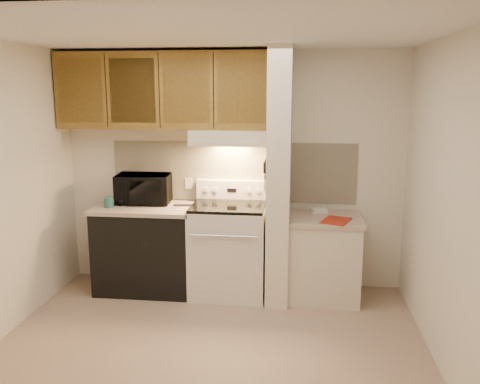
# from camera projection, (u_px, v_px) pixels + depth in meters

# --- Properties ---
(floor) EXTENTS (3.60, 3.60, 0.00)m
(floor) POSITION_uv_depth(u_px,v_px,m) (210.00, 347.00, 4.22)
(floor) COLOR tan
(floor) RESTS_ON ground
(ceiling) EXTENTS (3.60, 3.60, 0.00)m
(ceiling) POSITION_uv_depth(u_px,v_px,m) (206.00, 34.00, 3.72)
(ceiling) COLOR white
(ceiling) RESTS_ON wall_back
(wall_back) EXTENTS (3.60, 2.50, 0.02)m
(wall_back) POSITION_uv_depth(u_px,v_px,m) (233.00, 170.00, 5.43)
(wall_back) COLOR silver
(wall_back) RESTS_ON floor
(wall_right) EXTENTS (0.02, 3.00, 2.50)m
(wall_right) POSITION_uv_depth(u_px,v_px,m) (447.00, 206.00, 3.77)
(wall_right) COLOR silver
(wall_right) RESTS_ON floor
(backsplash) EXTENTS (2.60, 0.02, 0.63)m
(backsplash) POSITION_uv_depth(u_px,v_px,m) (233.00, 172.00, 5.42)
(backsplash) COLOR #F3E9CB
(backsplash) RESTS_ON wall_back
(range_body) EXTENTS (0.76, 0.65, 0.92)m
(range_body) POSITION_uv_depth(u_px,v_px,m) (229.00, 251.00, 5.25)
(range_body) COLOR silver
(range_body) RESTS_ON floor
(oven_window) EXTENTS (0.50, 0.01, 0.30)m
(oven_window) POSITION_uv_depth(u_px,v_px,m) (224.00, 257.00, 4.94)
(oven_window) COLOR black
(oven_window) RESTS_ON range_body
(oven_handle) EXTENTS (0.65, 0.02, 0.02)m
(oven_handle) POSITION_uv_depth(u_px,v_px,m) (224.00, 236.00, 4.85)
(oven_handle) COLOR silver
(oven_handle) RESTS_ON range_body
(cooktop) EXTENTS (0.74, 0.64, 0.03)m
(cooktop) POSITION_uv_depth(u_px,v_px,m) (229.00, 206.00, 5.16)
(cooktop) COLOR black
(cooktop) RESTS_ON range_body
(range_backguard) EXTENTS (0.76, 0.08, 0.20)m
(range_backguard) POSITION_uv_depth(u_px,v_px,m) (232.00, 189.00, 5.41)
(range_backguard) COLOR silver
(range_backguard) RESTS_ON range_body
(range_display) EXTENTS (0.10, 0.01, 0.04)m
(range_display) POSITION_uv_depth(u_px,v_px,m) (232.00, 190.00, 5.37)
(range_display) COLOR black
(range_display) RESTS_ON range_backguard
(range_knob_left_outer) EXTENTS (0.05, 0.02, 0.05)m
(range_knob_left_outer) POSITION_uv_depth(u_px,v_px,m) (206.00, 190.00, 5.40)
(range_knob_left_outer) COLOR silver
(range_knob_left_outer) RESTS_ON range_backguard
(range_knob_left_inner) EXTENTS (0.05, 0.02, 0.05)m
(range_knob_left_inner) POSITION_uv_depth(u_px,v_px,m) (215.00, 190.00, 5.39)
(range_knob_left_inner) COLOR silver
(range_knob_left_inner) RESTS_ON range_backguard
(range_knob_right_inner) EXTENTS (0.05, 0.02, 0.05)m
(range_knob_right_inner) POSITION_uv_depth(u_px,v_px,m) (249.00, 191.00, 5.35)
(range_knob_right_inner) COLOR silver
(range_knob_right_inner) RESTS_ON range_backguard
(range_knob_right_outer) EXTENTS (0.05, 0.02, 0.05)m
(range_knob_right_outer) POSITION_uv_depth(u_px,v_px,m) (258.00, 191.00, 5.34)
(range_knob_right_outer) COLOR silver
(range_knob_right_outer) RESTS_ON range_backguard
(dishwasher_front) EXTENTS (1.00, 0.63, 0.87)m
(dishwasher_front) POSITION_uv_depth(u_px,v_px,m) (147.00, 250.00, 5.37)
(dishwasher_front) COLOR black
(dishwasher_front) RESTS_ON floor
(left_countertop) EXTENTS (1.04, 0.67, 0.04)m
(left_countertop) POSITION_uv_depth(u_px,v_px,m) (145.00, 208.00, 5.28)
(left_countertop) COLOR #BAA694
(left_countertop) RESTS_ON dishwasher_front
(spoon_rest) EXTENTS (0.22, 0.10, 0.01)m
(spoon_rest) POSITION_uv_depth(u_px,v_px,m) (184.00, 205.00, 5.28)
(spoon_rest) COLOR black
(spoon_rest) RESTS_ON left_countertop
(teal_jar) EXTENTS (0.12, 0.12, 0.11)m
(teal_jar) POSITION_uv_depth(u_px,v_px,m) (109.00, 202.00, 5.20)
(teal_jar) COLOR #265C58
(teal_jar) RESTS_ON left_countertop
(outlet) EXTENTS (0.08, 0.01, 0.12)m
(outlet) POSITION_uv_depth(u_px,v_px,m) (189.00, 183.00, 5.49)
(outlet) COLOR beige
(outlet) RESTS_ON backsplash
(microwave) EXTENTS (0.59, 0.42, 0.31)m
(microwave) POSITION_uv_depth(u_px,v_px,m) (144.00, 189.00, 5.38)
(microwave) COLOR black
(microwave) RESTS_ON left_countertop
(partition_pillar) EXTENTS (0.22, 0.70, 2.50)m
(partition_pillar) POSITION_uv_depth(u_px,v_px,m) (279.00, 177.00, 5.03)
(partition_pillar) COLOR silver
(partition_pillar) RESTS_ON floor
(pillar_trim) EXTENTS (0.01, 0.70, 0.04)m
(pillar_trim) POSITION_uv_depth(u_px,v_px,m) (268.00, 171.00, 5.03)
(pillar_trim) COLOR olive
(pillar_trim) RESTS_ON partition_pillar
(knife_strip) EXTENTS (0.02, 0.42, 0.04)m
(knife_strip) POSITION_uv_depth(u_px,v_px,m) (267.00, 170.00, 4.98)
(knife_strip) COLOR black
(knife_strip) RESTS_ON partition_pillar
(knife_blade_a) EXTENTS (0.01, 0.03, 0.16)m
(knife_blade_a) POSITION_uv_depth(u_px,v_px,m) (264.00, 183.00, 4.86)
(knife_blade_a) COLOR silver
(knife_blade_a) RESTS_ON knife_strip
(knife_handle_a) EXTENTS (0.02, 0.02, 0.10)m
(knife_handle_a) POSITION_uv_depth(u_px,v_px,m) (264.00, 168.00, 4.81)
(knife_handle_a) COLOR black
(knife_handle_a) RESTS_ON knife_strip
(knife_blade_b) EXTENTS (0.01, 0.04, 0.18)m
(knife_blade_b) POSITION_uv_depth(u_px,v_px,m) (265.00, 183.00, 4.93)
(knife_blade_b) COLOR silver
(knife_blade_b) RESTS_ON knife_strip
(knife_handle_b) EXTENTS (0.02, 0.02, 0.10)m
(knife_handle_b) POSITION_uv_depth(u_px,v_px,m) (265.00, 166.00, 4.90)
(knife_handle_b) COLOR black
(knife_handle_b) RESTS_ON knife_strip
(knife_blade_c) EXTENTS (0.01, 0.04, 0.20)m
(knife_blade_c) POSITION_uv_depth(u_px,v_px,m) (265.00, 182.00, 5.00)
(knife_blade_c) COLOR silver
(knife_blade_c) RESTS_ON knife_strip
(knife_handle_c) EXTENTS (0.02, 0.02, 0.10)m
(knife_handle_c) POSITION_uv_depth(u_px,v_px,m) (266.00, 165.00, 4.98)
(knife_handle_c) COLOR black
(knife_handle_c) RESTS_ON knife_strip
(knife_blade_d) EXTENTS (0.01, 0.04, 0.16)m
(knife_blade_d) POSITION_uv_depth(u_px,v_px,m) (266.00, 179.00, 5.10)
(knife_blade_d) COLOR silver
(knife_blade_d) RESTS_ON knife_strip
(knife_handle_d) EXTENTS (0.02, 0.02, 0.10)m
(knife_handle_d) POSITION_uv_depth(u_px,v_px,m) (266.00, 164.00, 5.06)
(knife_handle_d) COLOR black
(knife_handle_d) RESTS_ON knife_strip
(knife_blade_e) EXTENTS (0.01, 0.04, 0.18)m
(knife_blade_e) POSITION_uv_depth(u_px,v_px,m) (266.00, 178.00, 5.16)
(knife_blade_e) COLOR silver
(knife_blade_e) RESTS_ON knife_strip
(knife_handle_e) EXTENTS (0.02, 0.02, 0.10)m
(knife_handle_e) POSITION_uv_depth(u_px,v_px,m) (267.00, 163.00, 5.14)
(knife_handle_e) COLOR black
(knife_handle_e) RESTS_ON knife_strip
(oven_mitt) EXTENTS (0.03, 0.09, 0.23)m
(oven_mitt) POSITION_uv_depth(u_px,v_px,m) (267.00, 183.00, 5.23)
(oven_mitt) COLOR gray
(oven_mitt) RESTS_ON partition_pillar
(right_cab_base) EXTENTS (0.70, 0.60, 0.81)m
(right_cab_base) POSITION_uv_depth(u_px,v_px,m) (323.00, 259.00, 5.15)
(right_cab_base) COLOR beige
(right_cab_base) RESTS_ON floor
(right_countertop) EXTENTS (0.74, 0.64, 0.04)m
(right_countertop) POSITION_uv_depth(u_px,v_px,m) (325.00, 219.00, 5.06)
(right_countertop) COLOR #BAA694
(right_countertop) RESTS_ON right_cab_base
(red_folder) EXTENTS (0.33, 0.38, 0.01)m
(red_folder) POSITION_uv_depth(u_px,v_px,m) (336.00, 221.00, 4.90)
(red_folder) COLOR #A42612
(red_folder) RESTS_ON right_countertop
(white_box) EXTENTS (0.18, 0.14, 0.04)m
(white_box) POSITION_uv_depth(u_px,v_px,m) (319.00, 211.00, 5.24)
(white_box) COLOR white
(white_box) RESTS_ON right_countertop
(range_hood) EXTENTS (0.78, 0.44, 0.15)m
(range_hood) POSITION_uv_depth(u_px,v_px,m) (230.00, 137.00, 5.14)
(range_hood) COLOR beige
(range_hood) RESTS_ON upper_cabinets
(hood_lip) EXTENTS (0.78, 0.04, 0.06)m
(hood_lip) POSITION_uv_depth(u_px,v_px,m) (227.00, 144.00, 4.95)
(hood_lip) COLOR beige
(hood_lip) RESTS_ON range_hood
(upper_cabinets) EXTENTS (2.18, 0.33, 0.77)m
(upper_cabinets) POSITION_uv_depth(u_px,v_px,m) (163.00, 91.00, 5.17)
(upper_cabinets) COLOR olive
(upper_cabinets) RESTS_ON wall_back
(cab_door_a) EXTENTS (0.46, 0.01, 0.63)m
(cab_door_a) POSITION_uv_depth(u_px,v_px,m) (80.00, 91.00, 5.11)
(cab_door_a) COLOR olive
(cab_door_a) RESTS_ON upper_cabinets
(cab_gap_a) EXTENTS (0.01, 0.01, 0.73)m
(cab_gap_a) POSITION_uv_depth(u_px,v_px,m) (106.00, 91.00, 5.08)
(cab_gap_a) COLOR black
(cab_gap_a) RESTS_ON upper_cabinets
(cab_door_b) EXTENTS (0.46, 0.01, 0.63)m
(cab_door_b) POSITION_uv_depth(u_px,v_px,m) (133.00, 91.00, 5.05)
(cab_door_b) COLOR olive
(cab_door_b) RESTS_ON upper_cabinets
(cab_gap_b) EXTENTS (0.01, 0.01, 0.73)m
(cab_gap_b) POSITION_uv_depth(u_px,v_px,m) (159.00, 91.00, 5.01)
(cab_gap_b) COLOR black
(cab_gap_b) RESTS_ON upper_cabinets
(cab_door_c) EXTENTS (0.46, 0.01, 0.63)m
(cab_door_c) POSITION_uv_depth(u_px,v_px,m) (186.00, 91.00, 4.98)
(cab_door_c) COLOR olive
(cab_door_c) RESTS_ON upper_cabinets
(cab_gap_c) EXTENTS (0.01, 0.01, 0.73)m
(cab_gap_c) POSITION_uv_depth(u_px,v_px,m) (214.00, 91.00, 4.95)
(cab_gap_c) COLOR black
(cab_gap_c) RESTS_ON upper_cabinets
(cab_door_d) EXTENTS (0.46, 0.01, 0.63)m
(cab_door_d) POSITION_uv_depth(u_px,v_px,m) (241.00, 91.00, 4.92)
(cab_door_d) COLOR olive
(cab_door_d) RESTS_ON upper_cabinets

